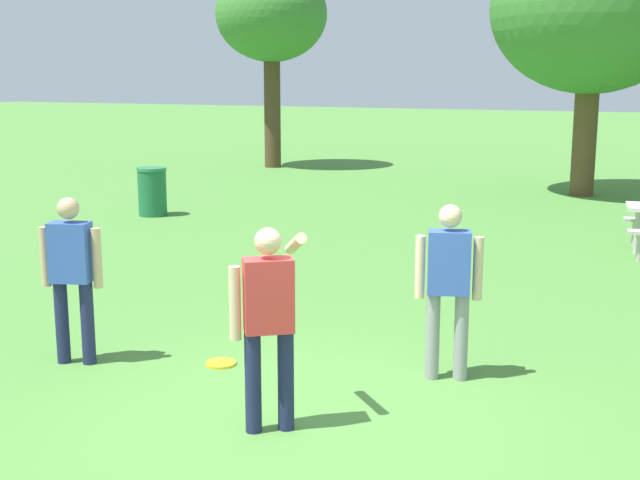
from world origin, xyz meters
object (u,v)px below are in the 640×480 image
at_px(tree_tall_left, 271,16).
at_px(tree_broad_center, 593,8).
at_px(frisbee, 221,363).
at_px(person_bystander, 268,313).
at_px(person_thrower, 72,269).
at_px(person_catcher, 448,280).
at_px(trash_can_further_along, 152,191).

relative_size(tree_tall_left, tree_broad_center, 0.95).
distance_m(frisbee, tree_broad_center, 14.23).
relative_size(person_bystander, frisbee, 5.56).
xyz_separation_m(person_thrower, tree_tall_left, (-6.24, 16.41, 3.49)).
bearing_deg(person_thrower, person_catcher, 16.96).
height_order(person_catcher, frisbee, person_catcher).
relative_size(person_bystander, tree_tall_left, 0.28).
xyz_separation_m(person_bystander, tree_tall_left, (-8.69, 17.03, 3.47)).
height_order(person_catcher, tree_tall_left, tree_tall_left).
relative_size(person_catcher, frisbee, 5.56).
height_order(person_thrower, person_catcher, same).
relative_size(frisbee, tree_tall_left, 0.05).
bearing_deg(tree_tall_left, trash_can_further_along, -78.27).
bearing_deg(person_catcher, trash_can_further_along, 140.23).
distance_m(person_thrower, person_bystander, 2.53).
relative_size(person_thrower, tree_broad_center, 0.27).
bearing_deg(trash_can_further_along, frisbee, -50.88).
bearing_deg(person_thrower, frisbee, 21.78).
height_order(frisbee, tree_broad_center, tree_broad_center).
bearing_deg(tree_tall_left, frisbee, -64.55).
bearing_deg(person_catcher, person_thrower, -163.04).
bearing_deg(tree_broad_center, trash_can_further_along, -139.21).
distance_m(person_bystander, tree_broad_center, 15.01).
xyz_separation_m(person_catcher, tree_broad_center, (-0.36, 12.96, 3.28)).
height_order(person_bystander, tree_tall_left, tree_tall_left).
distance_m(person_catcher, person_bystander, 1.94).
bearing_deg(person_thrower, person_bystander, -14.34).
xyz_separation_m(person_bystander, frisbee, (-1.13, 1.15, -0.95)).
xyz_separation_m(person_bystander, tree_broad_center, (0.61, 14.63, 3.26)).
bearing_deg(tree_broad_center, person_thrower, -102.35).
xyz_separation_m(person_catcher, trash_can_further_along, (-7.83, 6.52, -0.46)).
relative_size(person_catcher, tree_broad_center, 0.27).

